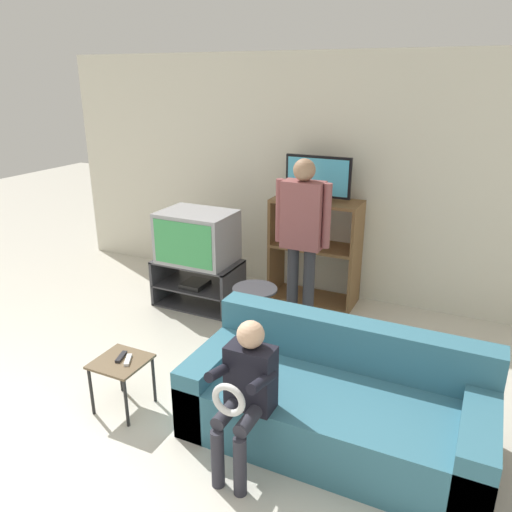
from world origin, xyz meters
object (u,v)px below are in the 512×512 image
object	(u,v)px
remote_control_black	(121,357)
person_standing_adult	(302,229)
media_shelf	(315,250)
couch	(336,404)
tv_stand	(198,283)
person_seated_child	(245,388)
remote_control_white	(128,360)
television_flat	(318,180)
snack_table	(121,368)
television_main	(197,237)
folding_stool	(255,297)

from	to	relation	value
remote_control_black	person_standing_adult	distance (m)	1.98
media_shelf	couch	distance (m)	2.27
tv_stand	person_seated_child	world-z (taller)	person_seated_child
remote_control_white	couch	distance (m)	1.51
remote_control_black	couch	size ratio (longest dim) A/B	0.07
television_flat	person_seated_child	bearing A→B (deg)	-79.99
person_seated_child	tv_stand	bearing A→B (deg)	128.73
tv_stand	snack_table	bearing A→B (deg)	-75.77
snack_table	remote_control_white	size ratio (longest dim) A/B	2.81
snack_table	person_seated_child	size ratio (longest dim) A/B	0.41
media_shelf	person_seated_child	distance (m)	2.62
person_seated_child	remote_control_white	bearing A→B (deg)	171.66
tv_stand	couch	world-z (taller)	couch
television_main	person_standing_adult	distance (m)	1.20
person_seated_child	folding_stool	bearing A→B (deg)	113.52
snack_table	remote_control_white	world-z (taller)	remote_control_white
person_standing_adult	tv_stand	bearing A→B (deg)	179.06
snack_table	remote_control_black	xyz separation A→B (m)	(-0.02, 0.03, 0.07)
couch	remote_control_white	bearing A→B (deg)	-166.10
snack_table	remote_control_white	distance (m)	0.09
television_main	person_seated_child	bearing A→B (deg)	-51.56
tv_stand	television_flat	world-z (taller)	television_flat
media_shelf	television_flat	bearing A→B (deg)	-64.39
tv_stand	remote_control_black	xyz separation A→B (m)	(0.44, -1.75, 0.17)
tv_stand	folding_stool	size ratio (longest dim) A/B	1.56
media_shelf	person_standing_adult	bearing A→B (deg)	-81.69
tv_stand	television_flat	xyz separation A→B (m)	(1.09, 0.65, 1.11)
person_seated_child	television_main	bearing A→B (deg)	128.44
media_shelf	folding_stool	distance (m)	1.19
television_main	media_shelf	bearing A→B (deg)	30.75
television_main	folding_stool	bearing A→B (deg)	-30.11
television_main	person_standing_adult	size ratio (longest dim) A/B	0.45
television_flat	television_main	bearing A→B (deg)	-149.87
media_shelf	television_main	bearing A→B (deg)	-149.25
person_standing_adult	remote_control_black	bearing A→B (deg)	-113.19
snack_table	couch	bearing A→B (deg)	14.02
tv_stand	person_standing_adult	xyz separation A→B (m)	(1.18, -0.02, 0.77)
television_flat	person_seated_child	xyz separation A→B (m)	(0.45, -2.57, -0.77)
television_flat	folding_stool	size ratio (longest dim) A/B	1.21
remote_control_white	person_seated_child	distance (m)	1.05
couch	remote_control_black	bearing A→B (deg)	-167.17
television_main	media_shelf	xyz separation A→B (m)	(1.08, 0.64, -0.19)
television_main	television_flat	size ratio (longest dim) A/B	1.09
media_shelf	couch	xyz separation A→B (m)	(0.89, -2.07, -0.32)
tv_stand	couch	xyz separation A→B (m)	(1.97, -1.41, 0.01)
remote_control_black	person_seated_child	size ratio (longest dim) A/B	0.15
person_standing_adult	person_seated_child	distance (m)	1.98
media_shelf	person_seated_child	size ratio (longest dim) A/B	1.15
snack_table	person_standing_adult	size ratio (longest dim) A/B	0.24
folding_stool	person_seated_child	distance (m)	1.53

